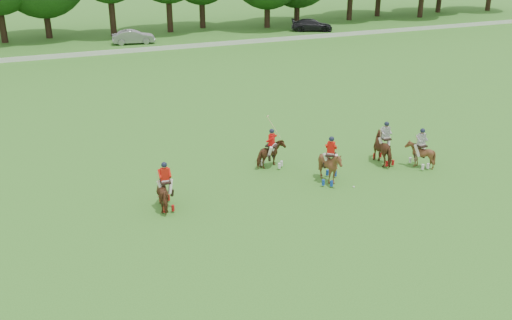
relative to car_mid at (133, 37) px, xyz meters
name	(u,v)px	position (x,y,z in m)	size (l,w,h in m)	color
ground	(298,225)	(-1.17, -42.50, -0.73)	(180.00, 180.00, 0.00)	#306D1F
boundary_rail	(131,51)	(-1.17, -4.50, -0.51)	(120.00, 0.10, 0.44)	white
car_mid	(133,37)	(0.00, 0.00, 0.00)	(1.55, 4.44, 1.46)	gray
car_right	(312,25)	(21.35, 0.00, -0.02)	(1.98, 4.88, 1.42)	black
polo_red_a	(166,192)	(-5.97, -38.87, 0.06)	(1.12, 1.82, 2.22)	#472613
polo_red_b	(271,154)	(0.26, -36.36, 0.01)	(1.80, 1.81, 2.66)	#472613
polo_red_c	(330,166)	(2.17, -39.17, 0.14)	(2.02, 2.05, 2.39)	#472613
polo_stripe_a	(384,148)	(6.04, -38.09, 0.11)	(1.19, 1.92, 2.32)	#472613
polo_stripe_b	(420,154)	(7.46, -39.25, 0.02)	(1.17, 1.31, 2.13)	#472613
polo_ball	(354,187)	(2.94, -40.20, -0.69)	(0.09, 0.09, 0.09)	white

